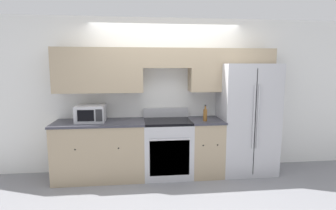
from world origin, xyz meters
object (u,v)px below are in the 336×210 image
at_px(oven_range, 168,147).
at_px(bottle, 205,115).
at_px(microwave, 91,113).
at_px(refrigerator, 245,118).

bearing_deg(oven_range, bottle, -12.88).
height_order(microwave, bottle, bottle).
xyz_separation_m(refrigerator, bottle, (-0.76, -0.21, 0.11)).
bearing_deg(microwave, refrigerator, 0.88).
distance_m(refrigerator, bottle, 0.79).
distance_m(microwave, bottle, 1.82).
xyz_separation_m(oven_range, bottle, (0.59, -0.13, 0.56)).
height_order(refrigerator, microwave, refrigerator).
xyz_separation_m(refrigerator, microwave, (-2.57, -0.04, 0.14)).
relative_size(oven_range, bottle, 4.13).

